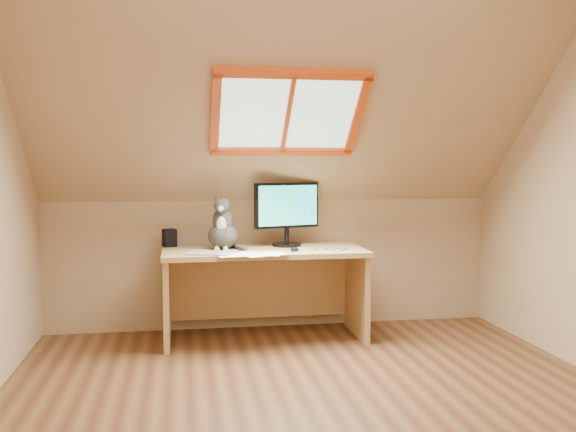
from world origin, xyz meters
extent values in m
plane|color=brown|center=(0.00, 0.00, 0.00)|extent=(3.50, 3.50, 0.00)
cube|color=tan|center=(0.00, -1.75, 1.20)|extent=(3.50, 0.02, 2.40)
cube|color=tan|center=(0.00, 1.75, 0.50)|extent=(3.50, 0.02, 1.00)
cube|color=tan|center=(0.00, 0.97, 1.70)|extent=(3.50, 1.56, 1.41)
cube|color=#B2E0CC|center=(0.00, 1.05, 1.63)|extent=(0.90, 0.53, 0.48)
cube|color=#ED4816|center=(0.00, 1.05, 1.63)|extent=(1.02, 0.64, 0.59)
cube|color=tan|center=(-0.12, 1.38, 0.65)|extent=(1.46, 0.64, 0.04)
cube|color=tan|center=(-0.82, 1.38, 0.32)|extent=(0.04, 0.58, 0.63)
cube|color=tan|center=(0.58, 1.38, 0.32)|extent=(0.04, 0.58, 0.63)
cube|color=tan|center=(-0.12, 1.67, 0.32)|extent=(1.36, 0.03, 0.44)
cylinder|color=black|center=(0.07, 1.52, 0.68)|extent=(0.22, 0.22, 0.02)
cylinder|color=black|center=(0.07, 1.52, 0.75)|extent=(0.04, 0.04, 0.12)
cube|color=black|center=(0.07, 1.52, 0.98)|extent=(0.51, 0.19, 0.34)
cube|color=#0074C2|center=(0.08, 1.49, 0.98)|extent=(0.46, 0.15, 0.30)
ellipsoid|color=#413C39|center=(-0.41, 1.45, 0.76)|extent=(0.26, 0.30, 0.19)
ellipsoid|color=#413C39|center=(-0.42, 1.43, 0.87)|extent=(0.17, 0.17, 0.20)
ellipsoid|color=silver|center=(-0.43, 1.37, 0.85)|extent=(0.08, 0.05, 0.12)
ellipsoid|color=#413C39|center=(-0.42, 1.38, 0.99)|extent=(0.13, 0.12, 0.11)
sphere|color=silver|center=(-0.43, 1.34, 0.97)|extent=(0.04, 0.04, 0.04)
cone|color=#413C39|center=(-0.45, 1.41, 1.04)|extent=(0.06, 0.06, 0.07)
cone|color=#413C39|center=(-0.38, 1.40, 1.04)|extent=(0.06, 0.06, 0.07)
cube|color=black|center=(-0.80, 1.63, 0.73)|extent=(0.12, 0.12, 0.13)
cube|color=#B2B2B7|center=(-0.51, 1.19, 0.67)|extent=(0.35, 0.29, 0.01)
ellipsoid|color=black|center=(0.07, 1.19, 0.68)|extent=(0.08, 0.12, 0.03)
cube|color=white|center=(-0.25, 1.12, 0.67)|extent=(0.33, 0.27, 0.00)
cube|color=white|center=(-0.25, 1.12, 0.67)|extent=(0.32, 0.24, 0.00)
cube|color=white|center=(-0.25, 1.12, 0.67)|extent=(0.35, 0.30, 0.00)
cube|color=white|center=(-0.25, 1.12, 0.67)|extent=(0.34, 0.28, 0.00)
camera|label=1|loc=(-0.71, -3.21, 1.29)|focal=40.00mm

